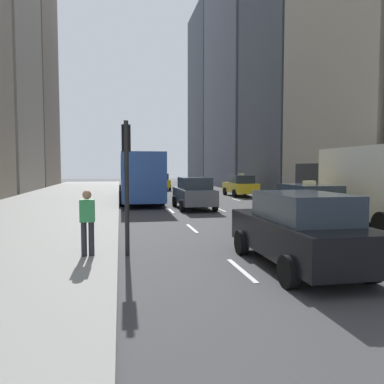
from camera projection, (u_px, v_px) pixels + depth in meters
name	position (u px, v px, depth m)	size (l,w,h in m)	color
sidewalk_left	(61.00, 200.00, 25.94)	(8.00, 66.00, 0.15)	gray
lane_markings	(208.00, 204.00, 23.84)	(5.72, 56.00, 0.01)	white
building_row_right	(269.00, 52.00, 37.68)	(6.00, 66.75, 36.05)	slate
taxi_lead	(240.00, 186.00, 30.73)	(2.02, 4.40, 1.87)	yellow
taxi_second	(160.00, 181.00, 39.52)	(2.02, 4.40, 1.87)	yellow
taxi_third	(306.00, 207.00, 14.17)	(2.02, 4.40, 1.87)	yellow
sedan_black_near	(194.00, 193.00, 21.25)	(2.02, 4.50, 1.81)	#565B66
sedan_silver_behind	(299.00, 230.00, 8.80)	(2.02, 4.68, 1.78)	black
city_bus	(139.00, 176.00, 26.20)	(2.80, 11.61, 3.25)	#2D519E
box_truck	(372.00, 184.00, 14.66)	(2.58, 8.40, 3.15)	#262628
pedestrian_mid_block	(87.00, 220.00, 9.32)	(0.36, 0.22, 1.65)	#23232D
traffic_light_pole	(126.00, 166.00, 9.99)	(0.24, 0.42, 3.60)	black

